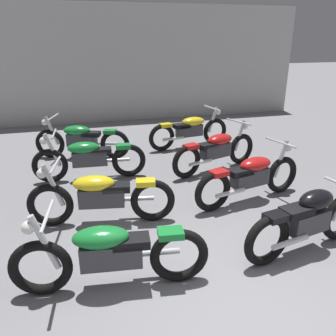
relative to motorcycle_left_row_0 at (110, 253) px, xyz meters
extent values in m
plane|color=gray|center=(1.23, -0.74, -0.45)|extent=(60.00, 60.00, 0.00)
cube|color=#BCBAB7|center=(1.23, 8.23, 1.35)|extent=(12.50, 0.24, 3.60)
torus|color=black|center=(-0.73, 0.09, -0.12)|extent=(0.68, 0.19, 0.67)
torus|color=black|center=(0.76, -0.10, -0.12)|extent=(0.68, 0.19, 0.67)
cylinder|color=silver|center=(-0.65, 0.08, 0.19)|extent=(0.28, 0.10, 0.66)
cube|color=#38383D|center=(0.01, 0.00, -0.02)|extent=(0.69, 0.32, 0.28)
ellipsoid|color=#197F33|center=(-0.09, 0.01, 0.20)|extent=(0.64, 0.39, 0.22)
cube|color=black|center=(0.23, -0.03, 0.12)|extent=(0.43, 0.29, 0.10)
cube|color=#197F33|center=(0.66, -0.09, 0.18)|extent=(0.30, 0.23, 0.08)
cylinder|color=silver|center=(-0.59, 0.07, 0.50)|extent=(0.12, 0.68, 0.04)
sphere|color=white|center=(-0.79, 0.10, 0.38)|extent=(0.14, 0.14, 0.14)
cylinder|color=silver|center=(0.53, 0.06, -0.14)|extent=(0.55, 0.14, 0.07)
torus|color=black|center=(-0.69, 1.60, -0.12)|extent=(0.68, 0.22, 0.67)
torus|color=black|center=(0.79, 1.34, -0.12)|extent=(0.68, 0.22, 0.67)
cylinder|color=silver|center=(-0.61, 1.59, 0.19)|extent=(0.28, 0.12, 0.66)
cube|color=#38383D|center=(0.05, 1.47, -0.02)|extent=(0.69, 0.35, 0.28)
ellipsoid|color=yellow|center=(-0.05, 1.49, 0.20)|extent=(0.65, 0.42, 0.22)
cube|color=black|center=(0.27, 1.43, 0.12)|extent=(0.44, 0.31, 0.10)
cube|color=yellow|center=(0.69, 1.36, 0.18)|extent=(0.31, 0.25, 0.08)
cylinder|color=silver|center=(-0.55, 1.58, 0.50)|extent=(0.15, 0.68, 0.04)
sphere|color=white|center=(-0.75, 1.61, 0.38)|extent=(0.14, 0.14, 0.14)
cylinder|color=silver|center=(0.57, 1.51, -0.14)|extent=(0.55, 0.16, 0.07)
torus|color=black|center=(-0.75, 3.31, -0.12)|extent=(0.68, 0.16, 0.67)
torus|color=black|center=(0.74, 3.20, -0.12)|extent=(0.68, 0.16, 0.67)
cylinder|color=silver|center=(-0.67, 3.31, 0.19)|extent=(0.28, 0.09, 0.66)
cube|color=#38383D|center=(0.00, 3.26, -0.02)|extent=(0.68, 0.29, 0.28)
ellipsoid|color=#197F33|center=(-0.10, 3.27, 0.20)|extent=(0.62, 0.36, 0.22)
cube|color=black|center=(0.21, 3.24, 0.12)|extent=(0.42, 0.27, 0.10)
cube|color=#197F33|center=(0.64, 3.21, 0.18)|extent=(0.29, 0.22, 0.08)
cylinder|color=silver|center=(-0.61, 3.30, 0.50)|extent=(0.09, 0.68, 0.04)
sphere|color=white|center=(-0.81, 3.32, 0.38)|extent=(0.14, 0.14, 0.14)
cylinder|color=silver|center=(0.50, 3.35, -0.14)|extent=(0.55, 0.11, 0.07)
torus|color=black|center=(-0.81, 4.83, -0.12)|extent=(0.67, 0.31, 0.67)
torus|color=black|center=(0.62, 4.37, -0.12)|extent=(0.67, 0.31, 0.67)
cylinder|color=silver|center=(-0.73, 4.80, 0.19)|extent=(0.28, 0.15, 0.66)
cube|color=#38383D|center=(-0.09, 4.60, -0.02)|extent=(0.70, 0.43, 0.28)
ellipsoid|color=#197F33|center=(-0.19, 4.63, 0.20)|extent=(0.67, 0.49, 0.22)
cube|color=black|center=(0.12, 4.53, 0.12)|extent=(0.45, 0.35, 0.10)
cube|color=#197F33|center=(0.53, 4.40, 0.18)|extent=(0.33, 0.28, 0.08)
cylinder|color=silver|center=(-0.67, 4.78, 0.50)|extent=(0.24, 0.66, 0.04)
sphere|color=white|center=(-0.86, 4.85, 0.38)|extent=(0.14, 0.14, 0.14)
cylinder|color=silver|center=(0.42, 4.57, -0.14)|extent=(0.54, 0.24, 0.07)
torus|color=black|center=(1.87, -0.09, -0.12)|extent=(0.68, 0.23, 0.67)
cube|color=#38383D|center=(2.51, 0.03, -0.02)|extent=(0.61, 0.34, 0.28)
ellipsoid|color=black|center=(2.61, 0.05, 0.26)|extent=(0.56, 0.37, 0.26)
cube|color=black|center=(2.30, -0.01, 0.18)|extent=(0.44, 0.31, 0.10)
cube|color=black|center=(1.97, -0.07, 0.18)|extent=(0.31, 0.25, 0.08)
cylinder|color=silver|center=(2.14, -0.17, -0.14)|extent=(0.55, 0.17, 0.07)
torus|color=black|center=(3.24, 1.72, -0.12)|extent=(0.68, 0.26, 0.67)
torus|color=black|center=(1.78, 1.39, -0.12)|extent=(0.68, 0.26, 0.67)
cylinder|color=silver|center=(3.16, 1.71, 0.19)|extent=(0.28, 0.13, 0.66)
cube|color=#38383D|center=(2.51, 1.56, -0.02)|extent=(0.70, 0.38, 0.28)
ellipsoid|color=red|center=(2.61, 1.58, 0.20)|extent=(0.66, 0.45, 0.22)
cube|color=black|center=(2.30, 1.51, 0.12)|extent=(0.44, 0.32, 0.10)
cube|color=red|center=(1.88, 1.41, 0.18)|extent=(0.32, 0.26, 0.08)
cylinder|color=silver|center=(3.11, 1.69, 0.50)|extent=(0.19, 0.67, 0.04)
sphere|color=white|center=(3.30, 1.74, 0.38)|extent=(0.14, 0.14, 0.14)
cylinder|color=silver|center=(2.05, 1.32, -0.14)|extent=(0.55, 0.19, 0.07)
torus|color=black|center=(3.24, 3.29, -0.12)|extent=(0.67, 0.32, 0.67)
torus|color=black|center=(1.82, 2.82, -0.12)|extent=(0.67, 0.32, 0.67)
cylinder|color=silver|center=(3.17, 3.27, 0.19)|extent=(0.28, 0.15, 0.66)
cube|color=#38383D|center=(2.53, 3.06, -0.02)|extent=(0.70, 0.44, 0.28)
ellipsoid|color=red|center=(2.63, 3.09, 0.20)|extent=(0.67, 0.50, 0.22)
cube|color=black|center=(2.32, 2.98, 0.12)|extent=(0.46, 0.36, 0.10)
cube|color=red|center=(1.91, 2.85, 0.18)|extent=(0.33, 0.28, 0.08)
cylinder|color=silver|center=(3.11, 3.25, 0.50)|extent=(0.25, 0.66, 0.04)
sphere|color=white|center=(3.30, 3.31, 0.38)|extent=(0.14, 0.14, 0.14)
cylinder|color=silver|center=(2.10, 2.77, -0.14)|extent=(0.54, 0.24, 0.07)
torus|color=black|center=(3.27, 4.84, -0.12)|extent=(0.68, 0.21, 0.67)
torus|color=black|center=(1.79, 4.62, -0.12)|extent=(0.68, 0.21, 0.67)
cylinder|color=silver|center=(3.19, 4.83, 0.19)|extent=(0.28, 0.11, 0.66)
cube|color=#38383D|center=(2.53, 4.73, -0.02)|extent=(0.69, 0.33, 0.28)
ellipsoid|color=yellow|center=(2.63, 4.74, 0.20)|extent=(0.64, 0.40, 0.22)
cube|color=black|center=(2.31, 4.70, 0.12)|extent=(0.43, 0.30, 0.10)
cube|color=yellow|center=(1.89, 4.63, 0.18)|extent=(0.31, 0.24, 0.08)
cylinder|color=silver|center=(3.14, 4.82, 0.50)|extent=(0.14, 0.68, 0.04)
sphere|color=white|center=(3.33, 4.85, 0.38)|extent=(0.14, 0.14, 0.14)
cylinder|color=silver|center=(2.06, 4.53, -0.14)|extent=(0.55, 0.15, 0.07)
camera|label=1|loc=(-0.25, -3.21, 2.20)|focal=36.94mm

